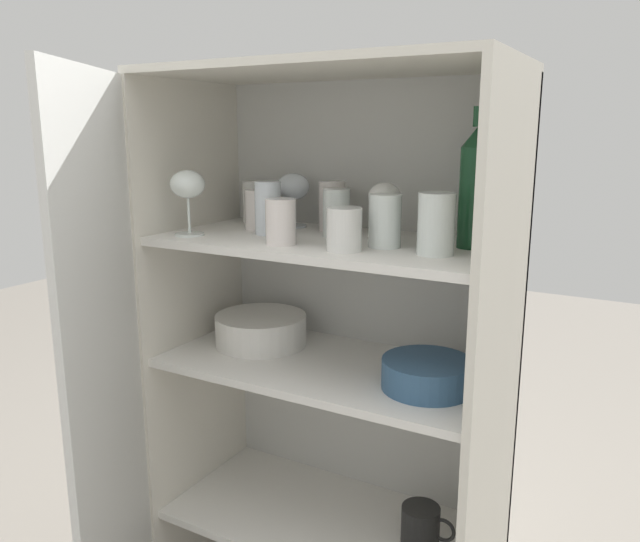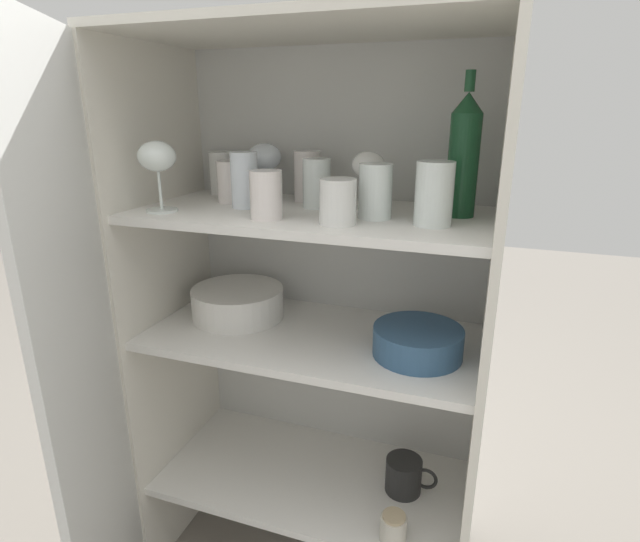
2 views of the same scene
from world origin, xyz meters
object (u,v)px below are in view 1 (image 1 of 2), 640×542
mixing_bowl_large (427,373)px  wine_bottle (474,187)px  coffee_mug_primary (421,525)px  plate_stack_white (261,330)px

mixing_bowl_large → wine_bottle: bearing=54.7°
mixing_bowl_large → coffee_mug_primary: mixing_bowl_large is taller
wine_bottle → coffee_mug_primary: size_ratio=2.21×
wine_bottle → plate_stack_white: 0.68m
wine_bottle → mixing_bowl_large: size_ratio=1.48×
mixing_bowl_large → plate_stack_white: bearing=172.6°
plate_stack_white → mixing_bowl_large: 0.49m
plate_stack_white → coffee_mug_primary: plate_stack_white is taller
wine_bottle → mixing_bowl_large: (-0.06, -0.08, -0.40)m
wine_bottle → plate_stack_white: size_ratio=1.23×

